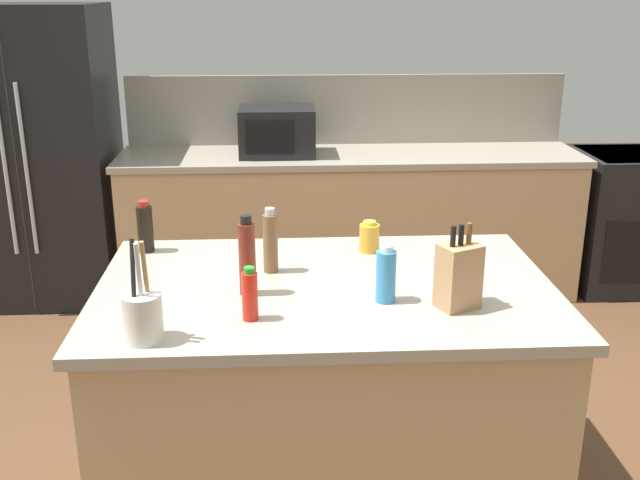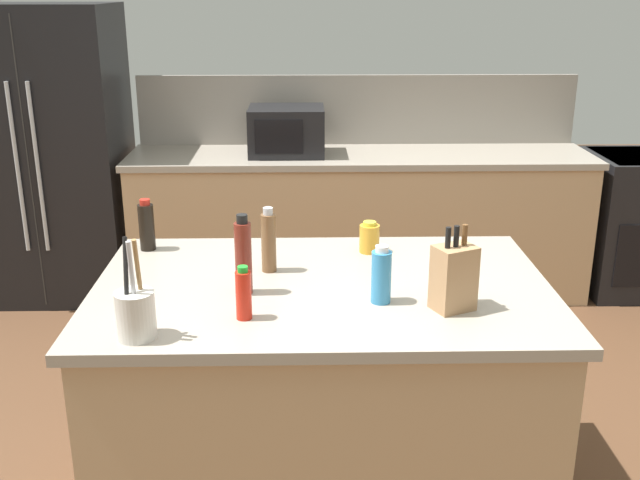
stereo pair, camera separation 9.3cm
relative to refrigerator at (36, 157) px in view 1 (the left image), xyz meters
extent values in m
cube|color=tan|center=(2.00, -0.05, -0.48)|extent=(2.92, 0.62, 0.90)
cube|color=#9E9384|center=(2.00, -0.05, -0.01)|extent=(2.96, 0.66, 0.04)
cube|color=gray|center=(2.00, 0.27, 0.24)|extent=(2.92, 0.03, 0.46)
cube|color=tan|center=(1.70, -2.25, -0.48)|extent=(1.58, 1.00, 0.90)
cube|color=#9E9384|center=(1.70, -2.25, -0.01)|extent=(1.64, 1.06, 0.04)
cube|color=black|center=(0.00, 0.00, 0.00)|extent=(0.96, 0.72, 1.86)
cube|color=#2D2D2D|center=(0.00, -0.36, 0.00)|extent=(0.01, 0.00, 1.77)
cylinder|color=#ADB2B7|center=(-0.06, -0.38, 0.00)|extent=(0.02, 0.02, 1.02)
cylinder|color=#ADB2B7|center=(0.06, -0.38, 0.00)|extent=(0.02, 0.02, 1.02)
cube|color=black|center=(3.90, -0.05, -0.47)|extent=(0.76, 0.64, 0.92)
cube|color=black|center=(3.90, -0.05, -0.02)|extent=(0.68, 0.58, 0.02)
cube|color=black|center=(1.53, -0.05, 0.16)|extent=(0.47, 0.38, 0.30)
cube|color=black|center=(1.49, -0.24, 0.16)|extent=(0.29, 0.01, 0.21)
cube|color=#A87C54|center=(2.13, -2.47, 0.12)|extent=(0.16, 0.15, 0.22)
cylinder|color=black|center=(2.10, -2.49, 0.26)|extent=(0.02, 0.02, 0.07)
cylinder|color=black|center=(2.13, -2.47, 0.26)|extent=(0.02, 0.02, 0.07)
cylinder|color=brown|center=(2.16, -2.46, 0.26)|extent=(0.02, 0.02, 0.07)
cylinder|color=beige|center=(1.12, -2.66, 0.08)|extent=(0.12, 0.12, 0.15)
cylinder|color=olive|center=(1.14, -2.65, 0.24)|extent=(0.01, 0.05, 0.18)
cylinder|color=black|center=(1.11, -2.66, 0.24)|extent=(0.01, 0.05, 0.18)
cylinder|color=#B2B2B7|center=(1.13, -2.68, 0.24)|extent=(0.01, 0.03, 0.18)
cylinder|color=black|center=(1.00, -1.85, 0.10)|extent=(0.06, 0.06, 0.19)
cylinder|color=#B22319|center=(1.00, -1.85, 0.21)|extent=(0.04, 0.04, 0.02)
cylinder|color=maroon|center=(1.43, -2.32, 0.14)|extent=(0.06, 0.06, 0.26)
cylinder|color=black|center=(1.43, -2.32, 0.28)|extent=(0.04, 0.04, 0.03)
cylinder|color=brown|center=(1.50, -2.11, 0.12)|extent=(0.06, 0.06, 0.22)
cylinder|color=#B2B2B7|center=(1.50, -2.11, 0.25)|extent=(0.04, 0.04, 0.03)
cylinder|color=red|center=(1.44, -2.53, 0.09)|extent=(0.05, 0.05, 0.16)
cylinder|color=green|center=(1.44, -2.53, 0.18)|extent=(0.03, 0.03, 0.02)
cylinder|color=#3384BC|center=(1.89, -2.41, 0.10)|extent=(0.07, 0.07, 0.18)
cylinder|color=white|center=(1.89, -2.41, 0.20)|extent=(0.04, 0.04, 0.02)
cylinder|color=gold|center=(1.90, -1.91, 0.07)|extent=(0.08, 0.08, 0.11)
cylinder|color=gold|center=(1.90, -1.91, 0.13)|extent=(0.05, 0.05, 0.02)
camera|label=1|loc=(1.54, -4.74, 1.03)|focal=42.00mm
camera|label=2|loc=(1.64, -4.75, 1.03)|focal=42.00mm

